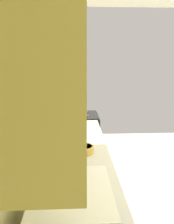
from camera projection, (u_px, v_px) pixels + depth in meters
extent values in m
cube|color=beige|center=(33.00, 115.00, 1.94)|extent=(4.44, 0.12, 2.64)
cube|color=silver|center=(77.00, 184.00, 1.66)|extent=(3.50, 0.63, 0.02)
cube|color=#332819|center=(108.00, 203.00, 2.19)|extent=(0.01, 0.01, 0.82)
cube|color=#332819|center=(103.00, 180.00, 2.62)|extent=(0.01, 0.01, 0.82)
cube|color=#332819|center=(99.00, 163.00, 3.04)|extent=(0.01, 0.01, 0.82)
cube|color=#D6C773|center=(52.00, 36.00, 1.43)|extent=(2.52, 0.31, 0.63)
cube|color=black|center=(78.00, 143.00, 3.75)|extent=(0.60, 0.65, 0.91)
cube|color=black|center=(98.00, 145.00, 3.77)|extent=(0.46, 0.01, 0.50)
cube|color=black|center=(78.00, 115.00, 3.64)|extent=(0.57, 0.62, 0.02)
cube|color=black|center=(58.00, 110.00, 3.61)|extent=(0.57, 0.04, 0.18)
cylinder|color=#38383D|center=(86.00, 116.00, 3.52)|extent=(0.11, 0.11, 0.01)
cylinder|color=#38383D|center=(85.00, 112.00, 3.77)|extent=(0.11, 0.11, 0.01)
cylinder|color=#38383D|center=(70.00, 116.00, 3.51)|extent=(0.11, 0.11, 0.01)
cylinder|color=#38383D|center=(70.00, 112.00, 3.76)|extent=(0.11, 0.11, 0.01)
cube|color=white|center=(73.00, 215.00, 1.11)|extent=(0.48, 0.37, 0.27)
cube|color=black|center=(113.00, 219.00, 1.07)|extent=(0.30, 0.01, 0.19)
cube|color=#2D2D33|center=(107.00, 192.00, 1.30)|extent=(0.09, 0.01, 0.19)
cylinder|color=gold|center=(84.00, 149.00, 2.18)|extent=(0.18, 0.18, 0.07)
cylinder|color=#DFC351|center=(84.00, 148.00, 2.17)|extent=(0.15, 0.15, 0.03)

